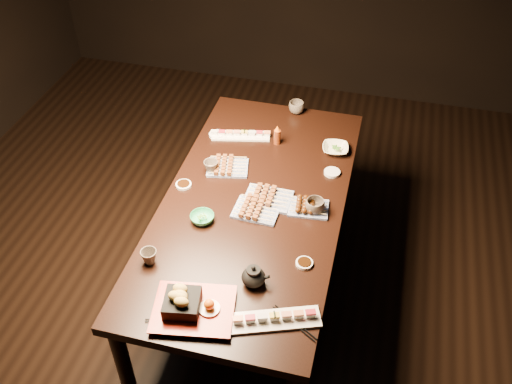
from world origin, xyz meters
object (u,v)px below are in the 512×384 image
teacup_mid_right (315,206)px  teapot (253,275)px  sushi_platter_near (274,318)px  tempura_tray (193,303)px  dining_table (254,252)px  teacup_far_left (211,167)px  yakitori_plate_center (256,208)px  edamame_bowl_cream (335,149)px  teacup_far_right (296,107)px  teacup_near_left (149,257)px  sushi_platter_far (241,134)px  edamame_bowl_green (202,218)px  condiment_bottle (277,135)px  yakitori_plate_left (227,165)px  yakitori_plate_right (268,195)px

teacup_mid_right → teapot: (-0.18, -0.51, 0.02)m
sushi_platter_near → tempura_tray: 0.34m
dining_table → teacup_far_left: teacup_far_left is taller
sushi_platter_near → yakitori_plate_center: 0.65m
teacup_far_left → edamame_bowl_cream: bearing=29.2°
teacup_far_right → teacup_near_left: bearing=-106.7°
sushi_platter_far → edamame_bowl_green: bearing=78.0°
sushi_platter_far → teapot: size_ratio=2.68×
dining_table → teacup_near_left: 0.74m
dining_table → condiment_bottle: size_ratio=15.10×
yakitori_plate_center → edamame_bowl_cream: (0.31, 0.58, -0.01)m
yakitori_plate_center → dining_table: bearing=117.1°
dining_table → yakitori_plate_center: 0.41m
dining_table → condiment_bottle: bearing=86.5°
edamame_bowl_cream → teacup_mid_right: size_ratio=1.52×
teacup_far_right → condiment_bottle: (-0.04, -0.34, 0.02)m
teacup_far_left → teapot: bearing=-59.0°
edamame_bowl_cream → yakitori_plate_center: bearing=-117.7°
teacup_far_right → edamame_bowl_cream: bearing=-48.9°
yakitori_plate_left → teapot: (0.33, -0.73, 0.02)m
edamame_bowl_green → condiment_bottle: bearing=73.1°
tempura_tray → condiment_bottle: 1.23m
dining_table → yakitori_plate_right: bearing=20.6°
yakitori_plate_center → sushi_platter_near: bearing=-66.6°
yakitori_plate_right → yakitori_plate_left: bearing=146.1°
sushi_platter_far → yakitori_plate_right: (0.28, -0.49, 0.01)m
dining_table → teacup_far_left: size_ratio=23.31×
tempura_tray → dining_table: bearing=74.8°
teacup_near_left → teacup_far_left: size_ratio=0.97×
teacup_mid_right → yakitori_plate_right: bearing=173.2°
tempura_tray → condiment_bottle: bearing=76.7°
teacup_near_left → teacup_mid_right: teacup_mid_right is taller
yakitori_plate_right → yakitori_plate_center: bearing=-108.5°
yakitori_plate_center → teacup_mid_right: 0.29m
yakitori_plate_left → edamame_bowl_green: size_ratio=1.85×
yakitori_plate_right → teapot: (0.06, -0.54, 0.02)m
sushi_platter_near → yakitori_plate_left: 1.01m
teacup_far_right → teapot: 1.35m
yakitori_plate_left → dining_table: bearing=-58.9°
edamame_bowl_green → yakitori_plate_right: bearing=39.4°
yakitori_plate_right → teacup_far_left: bearing=159.1°
teacup_near_left → teacup_far_left: teacup_far_left is taller
teacup_near_left → yakitori_plate_left: bearing=78.1°
tempura_tray → condiment_bottle: (0.08, 1.23, -0.00)m
yakitori_plate_left → teacup_far_right: bearing=56.4°
sushi_platter_near → yakitori_plate_right: size_ratio=1.62×
yakitori_plate_right → teacup_far_left: size_ratio=3.04×
sushi_platter_far → teapot: bearing=96.0°
dining_table → sushi_platter_near: 0.83m
teacup_mid_right → teacup_far_left: bearing=164.0°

